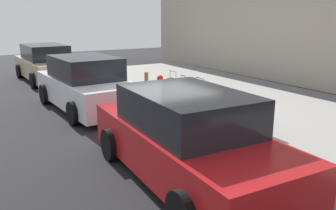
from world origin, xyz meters
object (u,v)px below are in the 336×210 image
(suitcase_navy_2, at_px, (226,110))
(parked_car_red_0, at_px, (186,138))
(suitcase_silver_6, at_px, (183,93))
(suitcase_olive_0, at_px, (253,119))
(suitcase_maroon_3, at_px, (212,106))
(suitcase_red_4, at_px, (199,100))
(parked_car_beige_2, at_px, (46,64))
(suitcase_black_5, at_px, (189,98))
(suitcase_teal_1, at_px, (239,114))
(parked_car_white_1, at_px, (86,85))
(suitcase_olive_7, at_px, (173,90))
(bollard_post, at_px, (146,82))
(fire_hydrant, at_px, (160,85))

(suitcase_navy_2, distance_m, parked_car_red_0, 3.33)
(suitcase_silver_6, bearing_deg, suitcase_olive_0, 178.71)
(suitcase_maroon_3, relative_size, suitcase_red_4, 0.62)
(parked_car_beige_2, bearing_deg, suitcase_black_5, -161.78)
(suitcase_teal_1, bearing_deg, suitcase_red_4, 3.00)
(suitcase_red_4, bearing_deg, parked_car_white_1, 45.14)
(suitcase_olive_0, distance_m, suitcase_olive_7, 3.64)
(suitcase_maroon_3, distance_m, suitcase_silver_6, 1.59)
(suitcase_silver_6, distance_m, bollard_post, 2.09)
(suitcase_black_5, height_order, suitcase_olive_7, suitcase_olive_7)
(parked_car_beige_2, bearing_deg, suitcase_olive_7, -158.82)
(suitcase_olive_0, height_order, suitcase_olive_7, suitcase_olive_7)
(suitcase_teal_1, height_order, suitcase_maroon_3, suitcase_teal_1)
(suitcase_teal_1, height_order, suitcase_silver_6, suitcase_silver_6)
(suitcase_teal_1, xyz_separation_m, parked_car_white_1, (4.06, 2.58, 0.31))
(suitcase_red_4, xyz_separation_m, bollard_post, (3.14, 0.07, 0.02))
(suitcase_maroon_3, height_order, parked_car_beige_2, parked_car_beige_2)
(suitcase_teal_1, distance_m, suitcase_red_4, 1.58)
(suitcase_teal_1, distance_m, suitcase_maroon_3, 1.05)
(suitcase_olive_0, relative_size, suitcase_red_4, 0.88)
(suitcase_maroon_3, relative_size, parked_car_white_1, 0.13)
(suitcase_olive_7, distance_m, fire_hydrant, 0.85)
(suitcase_olive_0, distance_m, suitcase_maroon_3, 1.55)
(suitcase_teal_1, distance_m, parked_car_red_0, 3.00)
(suitcase_navy_2, xyz_separation_m, suitcase_red_4, (1.04, 0.12, 0.08))
(suitcase_silver_6, distance_m, fire_hydrant, 1.35)
(suitcase_maroon_3, height_order, suitcase_black_5, suitcase_black_5)
(fire_hydrant, height_order, parked_car_beige_2, parked_car_beige_2)
(bollard_post, bearing_deg, suitcase_silver_6, -174.07)
(parked_car_beige_2, bearing_deg, suitcase_olive_0, -165.98)
(suitcase_maroon_3, bearing_deg, suitcase_navy_2, -171.29)
(suitcase_olive_7, xyz_separation_m, parked_car_red_0, (-4.64, 2.57, 0.24))
(parked_car_red_0, bearing_deg, suitcase_olive_0, -68.67)
(suitcase_maroon_3, relative_size, bollard_post, 0.85)
(suitcase_maroon_3, bearing_deg, suitcase_olive_0, -179.00)
(parked_car_white_1, bearing_deg, suitcase_olive_0, -150.62)
(suitcase_olive_0, distance_m, bollard_post, 5.22)
(suitcase_teal_1, bearing_deg, parked_car_red_0, 120.24)
(suitcase_red_4, height_order, parked_car_red_0, parked_car_red_0)
(suitcase_navy_2, bearing_deg, suitcase_olive_7, 1.03)
(parked_car_red_0, bearing_deg, bollard_post, -21.26)
(suitcase_red_4, relative_size, suitcase_silver_6, 1.11)
(parked_car_white_1, bearing_deg, suitcase_black_5, -127.41)
(suitcase_navy_2, xyz_separation_m, parked_car_beige_2, (9.23, 2.62, 0.34))
(suitcase_navy_2, height_order, suitcase_maroon_3, suitcase_navy_2)
(suitcase_maroon_3, relative_size, suitcase_olive_7, 0.63)
(suitcase_olive_0, height_order, parked_car_red_0, parked_car_red_0)
(suitcase_teal_1, height_order, parked_car_red_0, parked_car_red_0)
(suitcase_silver_6, height_order, parked_car_beige_2, parked_car_beige_2)
(suitcase_black_5, distance_m, parked_car_red_0, 4.43)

